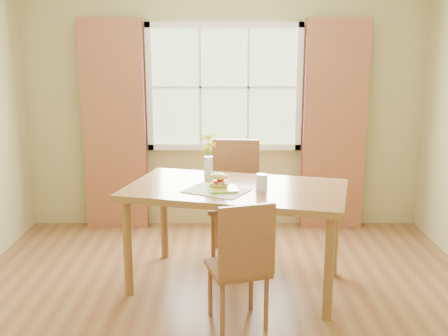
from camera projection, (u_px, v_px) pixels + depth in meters
room at (224, 128)px, 3.66m from camera, size 4.24×3.84×2.74m
window at (224, 87)px, 5.45m from camera, size 1.62×0.06×1.32m
curtain_left at (114, 127)px, 5.45m from camera, size 0.65×0.08×2.20m
curtain_right at (334, 127)px, 5.45m from camera, size 0.65×0.08×2.20m
dining_table at (236, 197)px, 4.15m from camera, size 1.89×1.35×0.83m
chair_near at (241, 260)px, 3.52m from camera, size 0.48×0.48×0.92m
chair_far at (235, 192)px, 4.88m from camera, size 0.48×0.48×1.07m
placemat at (216, 191)px, 4.01m from camera, size 0.55×0.51×0.01m
plate at (223, 190)px, 4.01m from camera, size 0.24×0.24×0.01m
croissant_sandwich at (219, 181)px, 4.03m from camera, size 0.18×0.15×0.12m
water_glass at (262, 183)px, 4.00m from camera, size 0.09×0.09×0.13m
flower_vase at (208, 151)px, 4.35m from camera, size 0.16×0.16×0.38m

